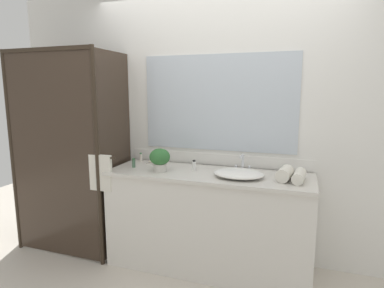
{
  "coord_description": "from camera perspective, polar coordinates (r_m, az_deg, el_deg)",
  "views": [
    {
      "loc": [
        0.75,
        -2.61,
        1.62
      ],
      "look_at": [
        -0.15,
        0.0,
        1.15
      ],
      "focal_mm": 29.66,
      "sensor_mm": 36.0,
      "label": 1
    }
  ],
  "objects": [
    {
      "name": "shower_enclosure",
      "position": [
        3.21,
        -20.51,
        -1.71
      ],
      "size": [
        1.2,
        0.59,
        2.0
      ],
      "color": "#2D2319",
      "rests_on": "ground_plane"
    },
    {
      "name": "amenity_bottle_conditioner",
      "position": [
        2.87,
        0.37,
        -3.91
      ],
      "size": [
        0.03,
        0.03,
        0.1
      ],
      "color": "white",
      "rests_on": "vanity_cabinet"
    },
    {
      "name": "amenity_bottle_lotion",
      "position": [
        3.28,
        -9.18,
        -2.38
      ],
      "size": [
        0.03,
        0.03,
        0.09
      ],
      "color": "silver",
      "rests_on": "vanity_cabinet"
    },
    {
      "name": "wall_back_with_mirror",
      "position": [
        3.06,
        4.76,
        3.71
      ],
      "size": [
        4.4,
        0.06,
        2.6
      ],
      "color": "silver",
      "rests_on": "ground_plane"
    },
    {
      "name": "amenity_bottle_shampoo",
      "position": [
        3.04,
        -10.44,
        -3.41
      ],
      "size": [
        0.03,
        0.03,
        0.09
      ],
      "color": "#4C7056",
      "rests_on": "vanity_cabinet"
    },
    {
      "name": "rolled_towel_middle",
      "position": [
        2.67,
        16.35,
        -5.15
      ],
      "size": [
        0.14,
        0.22,
        0.11
      ],
      "primitive_type": "cylinder",
      "rotation": [
        1.57,
        0.0,
        -0.17
      ],
      "color": "silver",
      "rests_on": "vanity_cabinet"
    },
    {
      "name": "faucet",
      "position": [
        2.85,
        9.07,
        -3.94
      ],
      "size": [
        0.17,
        0.14,
        0.16
      ],
      "color": "silver",
      "rests_on": "vanity_cabinet"
    },
    {
      "name": "soap_dish",
      "position": [
        3.17,
        -7.25,
        -3.3
      ],
      "size": [
        0.1,
        0.07,
        0.04
      ],
      "color": "silver",
      "rests_on": "vanity_cabinet"
    },
    {
      "name": "rolled_towel_near_edge",
      "position": [
        2.67,
        18.7,
        -5.49
      ],
      "size": [
        0.12,
        0.26,
        0.09
      ],
      "primitive_type": "cylinder",
      "rotation": [
        1.57,
        0.0,
        -0.1
      ],
      "color": "silver",
      "rests_on": "vanity_cabinet"
    },
    {
      "name": "vanity_cabinet",
      "position": [
        2.96,
        2.89,
        -13.59
      ],
      "size": [
        1.8,
        0.58,
        0.9
      ],
      "color": "silver",
      "rests_on": "ground_plane"
    },
    {
      "name": "ground_plane",
      "position": [
        3.16,
        2.76,
        -21.2
      ],
      "size": [
        8.0,
        8.0,
        0.0
      ],
      "primitive_type": "plane",
      "color": "beige"
    },
    {
      "name": "potted_plant",
      "position": [
        2.85,
        -5.81,
        -2.59
      ],
      "size": [
        0.19,
        0.19,
        0.21
      ],
      "color": "beige",
      "rests_on": "vanity_cabinet"
    },
    {
      "name": "sink_basin",
      "position": [
        2.69,
        8.4,
        -5.25
      ],
      "size": [
        0.43,
        0.33,
        0.06
      ],
      "primitive_type": "ellipsoid",
      "color": "white",
      "rests_on": "vanity_cabinet"
    }
  ]
}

